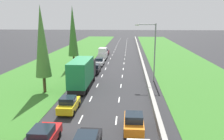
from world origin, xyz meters
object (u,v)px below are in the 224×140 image
object	(u,v)px
black_sedan_left_lane	(95,69)
poplar_tree_second	(42,42)
maroon_sedan_left_lane	(106,52)
poplar_tree_third	(73,31)
white_van_left_lane	(103,54)
street_light_mast	(153,48)
white_sedan_left_lane_sixth	(99,62)
green_box_truck_left_lane	(82,73)
red_sedan_left_lane	(43,138)
yellow_hatchback_left_lane	(69,104)
orange_hatchback_right_lane	(134,122)

from	to	relation	value
black_sedan_left_lane	poplar_tree_second	distance (m)	14.16
maroon_sedan_left_lane	poplar_tree_third	world-z (taller)	poplar_tree_third
black_sedan_left_lane	poplar_tree_third	distance (m)	10.21
white_van_left_lane	street_light_mast	distance (m)	22.44
poplar_tree_third	poplar_tree_second	bearing A→B (deg)	-89.27
white_sedan_left_lane_sixth	poplar_tree_second	bearing A→B (deg)	-104.81
white_sedan_left_lane_sixth	street_light_mast	xyz separation A→B (m)	(9.86, -12.02, 4.42)
poplar_tree_second	green_box_truck_left_lane	bearing A→B (deg)	29.51
poplar_tree_second	maroon_sedan_left_lane	bearing A→B (deg)	82.03
poplar_tree_second	street_light_mast	distance (m)	16.45
red_sedan_left_lane	white_sedan_left_lane_sixth	distance (m)	32.48
red_sedan_left_lane	yellow_hatchback_left_lane	world-z (taller)	yellow_hatchback_left_lane
red_sedan_left_lane	black_sedan_left_lane	xyz separation A→B (m)	(0.23, 25.38, 0.00)
orange_hatchback_right_lane	white_sedan_left_lane_sixth	bearing A→B (deg)	103.03
white_van_left_lane	poplar_tree_second	size ratio (longest dim) A/B	0.43
black_sedan_left_lane	poplar_tree_third	xyz separation A→B (m)	(-5.25, 5.97, 6.41)
poplar_tree_third	green_box_truck_left_lane	bearing A→B (deg)	-72.16
red_sedan_left_lane	green_box_truck_left_lane	xyz separation A→B (m)	(-0.15, 16.20, 1.37)
black_sedan_left_lane	street_light_mast	world-z (taller)	street_light_mast
poplar_tree_second	red_sedan_left_lane	bearing A→B (deg)	-70.55
green_box_truck_left_lane	poplar_tree_third	size ratio (longest dim) A/B	0.76
green_box_truck_left_lane	white_van_left_lane	distance (m)	23.99
green_box_truck_left_lane	yellow_hatchback_left_lane	bearing A→B (deg)	-88.05
white_sedan_left_lane_sixth	white_van_left_lane	xyz separation A→B (m)	(-0.14, 7.70, 0.59)
red_sedan_left_lane	yellow_hatchback_left_lane	xyz separation A→B (m)	(0.16, 7.13, 0.02)
yellow_hatchback_left_lane	maroon_sedan_left_lane	bearing A→B (deg)	90.29
black_sedan_left_lane	white_van_left_lane	bearing A→B (deg)	90.65
orange_hatchback_right_lane	poplar_tree_second	size ratio (longest dim) A/B	0.34
maroon_sedan_left_lane	poplar_tree_third	xyz separation A→B (m)	(-4.98, -16.16, 6.41)
green_box_truck_left_lane	maroon_sedan_left_lane	world-z (taller)	green_box_truck_left_lane
black_sedan_left_lane	poplar_tree_third	size ratio (longest dim) A/B	0.36
white_van_left_lane	street_light_mast	bearing A→B (deg)	-63.09
yellow_hatchback_left_lane	street_light_mast	bearing A→B (deg)	53.39
red_sedan_left_lane	white_sedan_left_lane_sixth	world-z (taller)	same
poplar_tree_second	poplar_tree_third	size ratio (longest dim) A/B	0.93
red_sedan_left_lane	street_light_mast	bearing A→B (deg)	63.80
red_sedan_left_lane	street_light_mast	xyz separation A→B (m)	(10.07, 20.46, 4.42)
orange_hatchback_right_lane	maroon_sedan_left_lane	world-z (taller)	orange_hatchback_right_lane
green_box_truck_left_lane	street_light_mast	distance (m)	11.48
green_box_truck_left_lane	street_light_mast	world-z (taller)	street_light_mast
white_sedan_left_lane_sixth	black_sedan_left_lane	bearing A→B (deg)	-89.80
black_sedan_left_lane	white_van_left_lane	size ratio (longest dim) A/B	0.92
maroon_sedan_left_lane	white_van_left_lane	bearing A→B (deg)	-89.19
white_van_left_lane	street_light_mast	xyz separation A→B (m)	(10.01, -19.72, 3.83)
poplar_tree_second	poplar_tree_third	world-z (taller)	poplar_tree_third
red_sedan_left_lane	poplar_tree_second	world-z (taller)	poplar_tree_second
poplar_tree_third	orange_hatchback_right_lane	bearing A→B (deg)	-66.91
poplar_tree_second	white_sedan_left_lane_sixth	bearing A→B (deg)	75.19
red_sedan_left_lane	white_sedan_left_lane_sixth	size ratio (longest dim) A/B	1.00
white_sedan_left_lane_sixth	poplar_tree_second	world-z (taller)	poplar_tree_second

